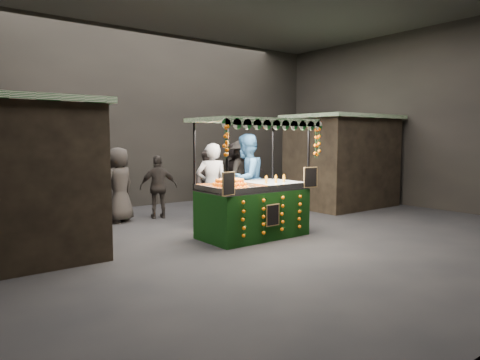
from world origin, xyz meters
TOP-DOWN VIEW (x-y plane):
  - ground at (0.00, 0.00)m, footprint 12.00×12.00m
  - market_hall at (0.00, 0.00)m, footprint 12.10×10.10m
  - neighbour_stall_left at (-4.40, 1.00)m, footprint 3.00×2.20m
  - neighbour_stall_right at (4.40, 1.50)m, footprint 3.00×2.20m
  - juice_stall at (-0.13, -0.05)m, footprint 2.41×1.42m
  - vendor_grey at (-0.34, 1.13)m, footprint 0.79×0.65m
  - vendor_blue at (0.51, 1.01)m, footprint 1.20×1.07m
  - shopper_0 at (-2.59, 2.70)m, footprint 0.72×0.54m
  - shopper_1 at (0.07, 1.80)m, footprint 1.02×1.04m
  - shopper_2 at (-0.69, 2.94)m, footprint 0.98×0.66m
  - shopper_3 at (2.01, 3.12)m, footprint 1.41×1.32m
  - shopper_4 at (-1.66, 3.04)m, footprint 1.01×0.87m
  - shopper_5 at (2.24, 3.71)m, footprint 1.25×1.77m
  - shopper_6 at (2.52, 3.66)m, footprint 0.72×0.78m
  - shopper_7 at (1.56, 3.85)m, footprint 0.79×1.14m

SIDE VIEW (x-z plane):
  - ground at x=0.00m, z-range 0.00..0.00m
  - juice_stall at x=-0.13m, z-range -0.44..1.90m
  - shopper_2 at x=-0.69m, z-range 0.00..1.54m
  - shopper_1 at x=0.07m, z-range 0.00..1.69m
  - shopper_4 at x=-1.66m, z-range 0.00..1.75m
  - shopper_7 at x=1.56m, z-range 0.00..1.79m
  - shopper_6 at x=2.52m, z-range 0.00..1.79m
  - shopper_0 at x=-2.59m, z-range 0.00..1.79m
  - shopper_5 at x=2.24m, z-range 0.00..1.84m
  - vendor_grey at x=-0.34m, z-range 0.00..1.85m
  - shopper_3 at x=2.01m, z-range 0.00..1.91m
  - vendor_blue at x=0.51m, z-range 0.00..2.05m
  - neighbour_stall_left at x=-4.40m, z-range 0.01..2.61m
  - neighbour_stall_right at x=4.40m, z-range 0.01..2.61m
  - market_hall at x=0.00m, z-range 0.86..5.91m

